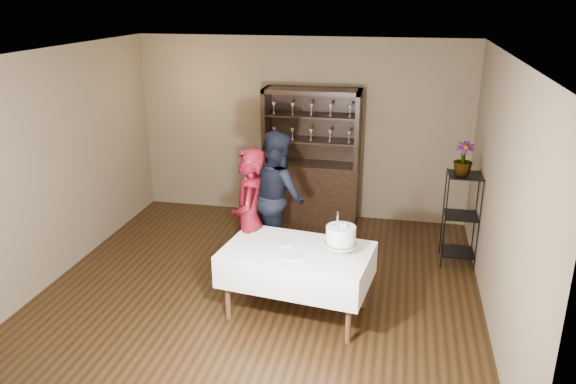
% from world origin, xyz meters
% --- Properties ---
extents(floor, '(5.00, 5.00, 0.00)m').
position_xyz_m(floor, '(0.00, 0.00, 0.00)').
color(floor, black).
rests_on(floor, ground).
extents(ceiling, '(5.00, 5.00, 0.00)m').
position_xyz_m(ceiling, '(0.00, 0.00, 2.70)').
color(ceiling, white).
rests_on(ceiling, back_wall).
extents(back_wall, '(5.00, 0.02, 2.70)m').
position_xyz_m(back_wall, '(0.00, 2.50, 1.35)').
color(back_wall, brown).
rests_on(back_wall, floor).
extents(wall_left, '(0.02, 5.00, 2.70)m').
position_xyz_m(wall_left, '(-2.50, 0.00, 1.35)').
color(wall_left, brown).
rests_on(wall_left, floor).
extents(wall_right, '(0.02, 5.00, 2.70)m').
position_xyz_m(wall_right, '(2.50, 0.00, 1.35)').
color(wall_right, brown).
rests_on(wall_right, floor).
extents(china_hutch, '(1.40, 0.48, 2.00)m').
position_xyz_m(china_hutch, '(0.20, 2.25, 0.66)').
color(china_hutch, black).
rests_on(china_hutch, floor).
extents(plant_etagere, '(0.42, 0.42, 1.20)m').
position_xyz_m(plant_etagere, '(2.28, 1.20, 0.65)').
color(plant_etagere, black).
rests_on(plant_etagere, floor).
extents(cake_table, '(1.63, 1.13, 0.76)m').
position_xyz_m(cake_table, '(0.50, -0.41, 0.58)').
color(cake_table, white).
rests_on(cake_table, floor).
extents(woman, '(0.52, 0.68, 1.69)m').
position_xyz_m(woman, '(-0.14, 0.05, 0.84)').
color(woman, '#3B0508').
rests_on(woman, floor).
extents(man, '(1.02, 1.05, 1.70)m').
position_xyz_m(man, '(-0.01, 0.89, 0.85)').
color(man, black).
rests_on(man, floor).
extents(cake, '(0.34, 0.34, 0.47)m').
position_xyz_m(cake, '(0.95, -0.42, 0.95)').
color(cake, silver).
rests_on(cake, cake_table).
extents(plate_near, '(0.23, 0.23, 0.01)m').
position_xyz_m(plate_near, '(0.50, -0.61, 0.77)').
color(plate_near, silver).
rests_on(plate_near, cake_table).
extents(plate_far, '(0.21, 0.21, 0.01)m').
position_xyz_m(plate_far, '(0.37, -0.31, 0.77)').
color(plate_far, silver).
rests_on(plate_far, cake_table).
extents(potted_plant, '(0.24, 0.24, 0.40)m').
position_xyz_m(potted_plant, '(2.24, 1.19, 1.39)').
color(potted_plant, '#4B7437').
rests_on(potted_plant, plant_etagere).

